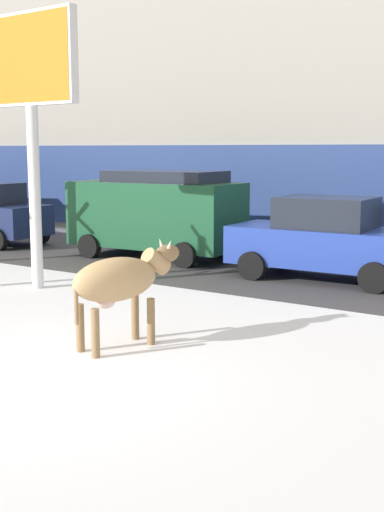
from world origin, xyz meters
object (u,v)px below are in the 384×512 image
cow_tan (119,281)px  car_blue_sedan (326,239)px  car_darkgreen_van (157,211)px  pedestrian_near_billboard (191,216)px  billboard (30,76)px

cow_tan → car_blue_sedan: bearing=86.7°
cow_tan → car_darkgreen_van: size_ratio=0.41×
car_blue_sedan → pedestrian_near_billboard: size_ratio=2.48×
cow_tan → billboard: size_ratio=0.35×
cow_tan → car_darkgreen_van: bearing=123.4°
cow_tan → car_blue_sedan: 6.60m
cow_tan → car_darkgreen_van: car_darkgreen_van is taller
car_darkgreen_van → cow_tan: bearing=-56.6°
billboard → car_darkgreen_van: (-0.35, 4.60, -3.07)m
billboard → cow_tan: bearing=-28.9°
cow_tan → car_darkgreen_van: 8.31m
car_darkgreen_van → car_blue_sedan: size_ratio=1.09×
billboard → car_darkgreen_van: 5.55m
cow_tan → car_blue_sedan: car_blue_sedan is taller
pedestrian_near_billboard → billboard: bearing=-82.2°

